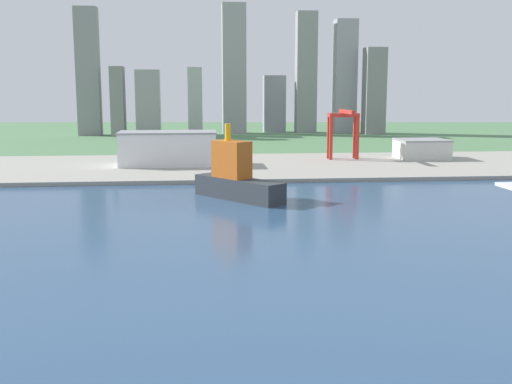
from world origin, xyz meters
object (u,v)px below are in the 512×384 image
(port_crane_red, at_px, (344,124))
(warehouse_main, at_px, (168,148))
(container_barge, at_px, (236,178))
(warehouse_annex, at_px, (422,149))

(port_crane_red, relative_size, warehouse_main, 0.60)
(container_barge, bearing_deg, warehouse_main, 107.42)
(container_barge, distance_m, warehouse_main, 127.39)
(container_barge, xyz_separation_m, warehouse_main, (-38.13, 121.50, 3.53))
(warehouse_annex, bearing_deg, warehouse_main, -173.41)
(port_crane_red, relative_size, warehouse_annex, 1.10)
(warehouse_annex, bearing_deg, port_crane_red, 178.09)
(port_crane_red, bearing_deg, container_barge, -121.27)
(port_crane_red, height_order, warehouse_annex, port_crane_red)
(container_barge, bearing_deg, port_crane_red, 58.73)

